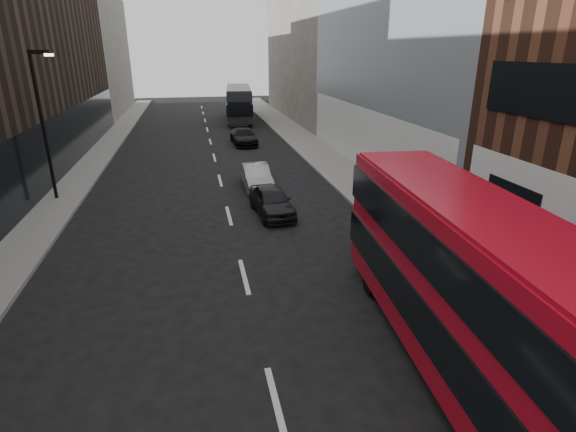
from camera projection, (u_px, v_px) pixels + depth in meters
sidewalk_right at (321, 155)px, 32.10m from camera, size 3.00×80.00×0.15m
sidewalk_left at (91, 166)px, 29.10m from camera, size 2.00×80.00×0.15m
building_victorian at (309, 24)px, 46.93m from camera, size 6.50×24.00×21.00m
building_left_mid at (35, 52)px, 30.59m from camera, size 5.00×24.00×14.00m
building_left_far at (96, 55)px, 50.93m from camera, size 5.00×20.00×13.00m
street_lamp at (43, 117)px, 21.20m from camera, size 1.06×0.22×7.00m
red_bus at (461, 274)px, 10.35m from camera, size 3.19×10.37×4.13m
grey_bus at (239, 103)px, 47.32m from camera, size 3.51×10.93×3.48m
car_a at (272, 201)px, 20.56m from camera, size 1.86×3.95×1.31m
car_b at (256, 177)px, 24.44m from camera, size 1.44×3.97×1.30m
car_c at (244, 137)px, 35.81m from camera, size 2.00×4.44×1.26m
pedestrian at (526, 306)px, 11.31m from camera, size 0.70×0.47×1.89m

